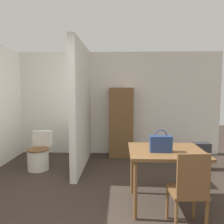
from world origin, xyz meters
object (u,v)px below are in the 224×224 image
toilet (39,154)px  dining_table (166,157)px  wooden_cabinet (121,122)px  wooden_chair (189,189)px  handbag (161,144)px  space_heater (201,156)px

toilet → dining_table: bearing=-31.0°
dining_table → wooden_cabinet: bearing=104.7°
wooden_chair → handbag: bearing=114.0°
handbag → space_heater: (1.10, 1.51, -0.62)m
dining_table → toilet: dining_table is taller
wooden_cabinet → space_heater: size_ratio=3.03×
toilet → wooden_cabinet: size_ratio=0.45×
dining_table → wooden_chair: size_ratio=1.07×
wooden_chair → handbag: 0.64m
dining_table → handbag: (-0.09, -0.10, 0.20)m
wooden_chair → space_heater: 2.15m
wooden_chair → space_heater: (0.86, 1.96, -0.22)m
wooden_chair → wooden_cabinet: wooden_cabinet is taller
wooden_chair → dining_table: bearing=101.0°
handbag → wooden_cabinet: size_ratio=0.18×
handbag → space_heater: size_ratio=0.54×
handbag → space_heater: handbag is taller
dining_table → wooden_cabinet: wooden_cabinet is taller
space_heater → wooden_chair: bearing=-113.8°
toilet → wooden_cabinet: 1.96m
dining_table → toilet: size_ratio=1.34×
toilet → handbag: handbag is taller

